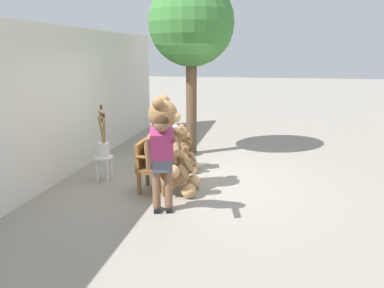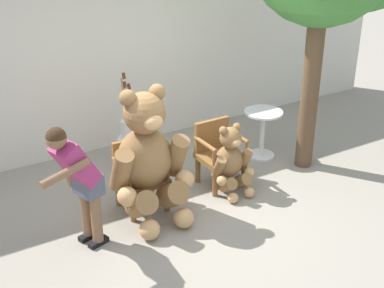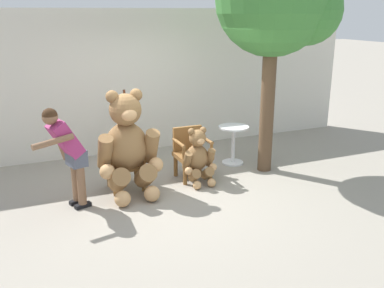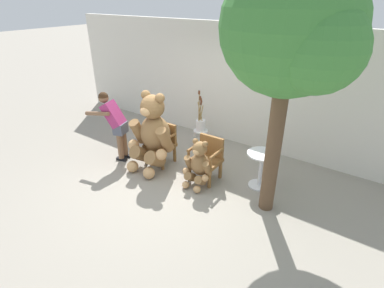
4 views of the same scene
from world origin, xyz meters
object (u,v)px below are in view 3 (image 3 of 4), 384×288
at_px(wooden_chair_right, 191,151).
at_px(round_side_table, 233,140).
at_px(white_stool, 129,146).
at_px(patio_tree, 279,2).
at_px(wooden_chair_left, 124,160).
at_px(teddy_bear_large, 128,145).
at_px(teddy_bear_small, 198,157).
at_px(brush_bucket, 128,131).
at_px(person_visitor, 67,149).

distance_m(wooden_chair_right, round_side_table, 1.04).
bearing_deg(white_stool, patio_tree, -28.95).
height_order(wooden_chair_left, teddy_bear_large, teddy_bear_large).
xyz_separation_m(wooden_chair_left, teddy_bear_large, (0.00, -0.27, 0.34)).
relative_size(teddy_bear_small, brush_bucket, 0.98).
xyz_separation_m(wooden_chair_right, teddy_bear_large, (-1.16, -0.27, 0.34)).
height_order(person_visitor, patio_tree, patio_tree).
relative_size(teddy_bear_large, brush_bucket, 1.70).
distance_m(wooden_chair_left, teddy_bear_small, 1.20).
distance_m(teddy_bear_small, white_stool, 1.55).
bearing_deg(teddy_bear_small, patio_tree, 2.26).
bearing_deg(person_visitor, teddy_bear_small, 4.50).
xyz_separation_m(teddy_bear_large, brush_bucket, (0.33, 1.28, -0.15)).
height_order(wooden_chair_left, round_side_table, wooden_chair_left).
height_order(teddy_bear_large, patio_tree, patio_tree).
bearing_deg(white_stool, person_visitor, -130.14).
bearing_deg(brush_bucket, round_side_table, -20.45).
height_order(wooden_chair_right, brush_bucket, brush_bucket).
bearing_deg(person_visitor, teddy_bear_large, 11.56).
distance_m(teddy_bear_small, brush_bucket, 1.56).
xyz_separation_m(wooden_chair_left, brush_bucket, (0.33, 1.01, 0.19)).
bearing_deg(patio_tree, person_visitor, -176.41).
distance_m(teddy_bear_large, teddy_bear_small, 1.21).
distance_m(person_visitor, patio_tree, 4.03).
xyz_separation_m(white_stool, patio_tree, (2.26, -1.25, 2.53)).
bearing_deg(teddy_bear_large, brush_bucket, 75.60).
relative_size(teddy_bear_small, person_visitor, 0.62).
xyz_separation_m(white_stool, brush_bucket, (-0.00, -0.00, 0.29)).
xyz_separation_m(teddy_bear_large, round_side_table, (2.15, 0.60, -0.35)).
relative_size(teddy_bear_large, patio_tree, 0.42).
height_order(wooden_chair_left, person_visitor, person_visitor).
bearing_deg(round_side_table, wooden_chair_right, -161.25).
bearing_deg(wooden_chair_left, round_side_table, 8.86).
height_order(wooden_chair_left, teddy_bear_small, teddy_bear_small).
relative_size(round_side_table, patio_tree, 0.19).
height_order(teddy_bear_small, round_side_table, teddy_bear_small).
xyz_separation_m(person_visitor, white_stool, (1.24, 1.47, -0.55)).
bearing_deg(teddy_bear_large, wooden_chair_right, 13.08).
relative_size(wooden_chair_right, brush_bucket, 0.89).
relative_size(white_stool, patio_tree, 0.12).
bearing_deg(round_side_table, brush_bucket, 159.55).
bearing_deg(wooden_chair_left, patio_tree, -5.20).
height_order(white_stool, brush_bucket, brush_bucket).
bearing_deg(wooden_chair_left, person_visitor, -153.32).
distance_m(white_stool, brush_bucket, 0.29).
height_order(person_visitor, brush_bucket, person_visitor).
xyz_separation_m(wooden_chair_right, brush_bucket, (-0.83, 1.01, 0.19)).
bearing_deg(brush_bucket, patio_tree, -28.90).
height_order(teddy_bear_large, white_stool, teddy_bear_large).
distance_m(teddy_bear_small, patio_tree, 2.81).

